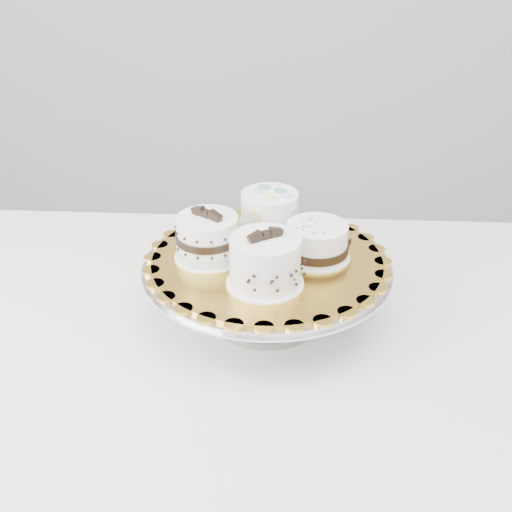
{
  "coord_description": "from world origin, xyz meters",
  "views": [
    {
      "loc": [
        0.14,
        -0.78,
        1.37
      ],
      "look_at": [
        0.11,
        0.1,
        0.87
      ],
      "focal_mm": 45.0,
      "sensor_mm": 36.0,
      "label": 1
    }
  ],
  "objects_px": {
    "cake_board": "(267,260)",
    "cake_banded": "(208,239)",
    "table": "(232,361)",
    "cake_stand": "(267,279)",
    "cake_ribbon": "(317,242)",
    "cake_swirl": "(265,263)",
    "cake_dots": "(270,212)"
  },
  "relations": [
    {
      "from": "table",
      "to": "cake_swirl",
      "type": "relative_size",
      "value": 8.67
    },
    {
      "from": "cake_board",
      "to": "cake_swirl",
      "type": "bearing_deg",
      "value": -91.11
    },
    {
      "from": "cake_board",
      "to": "cake_ribbon",
      "type": "xyz_separation_m",
      "value": [
        0.08,
        0.01,
        0.03
      ]
    },
    {
      "from": "cake_board",
      "to": "cake_banded",
      "type": "distance_m",
      "value": 0.1
    },
    {
      "from": "cake_stand",
      "to": "cake_board",
      "type": "relative_size",
      "value": 1.09
    },
    {
      "from": "cake_dots",
      "to": "cake_banded",
      "type": "bearing_deg",
      "value": -122.94
    },
    {
      "from": "cake_board",
      "to": "cake_dots",
      "type": "distance_m",
      "value": 0.1
    },
    {
      "from": "cake_stand",
      "to": "cake_banded",
      "type": "height_order",
      "value": "cake_banded"
    },
    {
      "from": "cake_swirl",
      "to": "cake_dots",
      "type": "height_order",
      "value": "cake_swirl"
    },
    {
      "from": "table",
      "to": "cake_dots",
      "type": "bearing_deg",
      "value": 64.86
    },
    {
      "from": "table",
      "to": "cake_dots",
      "type": "xyz_separation_m",
      "value": [
        0.06,
        0.12,
        0.23
      ]
    },
    {
      "from": "cake_stand",
      "to": "cake_board",
      "type": "height_order",
      "value": "cake_board"
    },
    {
      "from": "cake_swirl",
      "to": "cake_banded",
      "type": "xyz_separation_m",
      "value": [
        -0.09,
        0.08,
        -0.0
      ]
    },
    {
      "from": "cake_swirl",
      "to": "cake_board",
      "type": "bearing_deg",
      "value": 57.16
    },
    {
      "from": "cake_swirl",
      "to": "cake_ribbon",
      "type": "relative_size",
      "value": 1.19
    },
    {
      "from": "cake_stand",
      "to": "cake_ribbon",
      "type": "distance_m",
      "value": 0.1
    },
    {
      "from": "table",
      "to": "cake_board",
      "type": "distance_m",
      "value": 0.2
    },
    {
      "from": "cake_board",
      "to": "cake_ribbon",
      "type": "height_order",
      "value": "cake_ribbon"
    },
    {
      "from": "cake_stand",
      "to": "cake_board",
      "type": "distance_m",
      "value": 0.04
    },
    {
      "from": "cake_stand",
      "to": "table",
      "type": "bearing_deg",
      "value": -156.23
    },
    {
      "from": "table",
      "to": "cake_swirl",
      "type": "bearing_deg",
      "value": -41.51
    },
    {
      "from": "cake_swirl",
      "to": "cake_banded",
      "type": "relative_size",
      "value": 1.07
    },
    {
      "from": "cake_stand",
      "to": "cake_board",
      "type": "xyz_separation_m",
      "value": [
        0.0,
        0.0,
        0.04
      ]
    },
    {
      "from": "cake_stand",
      "to": "cake_ribbon",
      "type": "height_order",
      "value": "cake_ribbon"
    },
    {
      "from": "cake_board",
      "to": "cake_banded",
      "type": "bearing_deg",
      "value": 179.36
    },
    {
      "from": "cake_dots",
      "to": "cake_ribbon",
      "type": "height_order",
      "value": "cake_dots"
    },
    {
      "from": "cake_banded",
      "to": "table",
      "type": "bearing_deg",
      "value": -0.2
    },
    {
      "from": "table",
      "to": "cake_banded",
      "type": "xyz_separation_m",
      "value": [
        -0.04,
        0.03,
        0.22
      ]
    },
    {
      "from": "cake_swirl",
      "to": "cake_banded",
      "type": "distance_m",
      "value": 0.12
    },
    {
      "from": "cake_dots",
      "to": "cake_ribbon",
      "type": "relative_size",
      "value": 0.99
    },
    {
      "from": "cake_banded",
      "to": "cake_ribbon",
      "type": "height_order",
      "value": "cake_banded"
    },
    {
      "from": "table",
      "to": "cake_board",
      "type": "xyz_separation_m",
      "value": [
        0.06,
        0.03,
        0.19
      ]
    }
  ]
}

